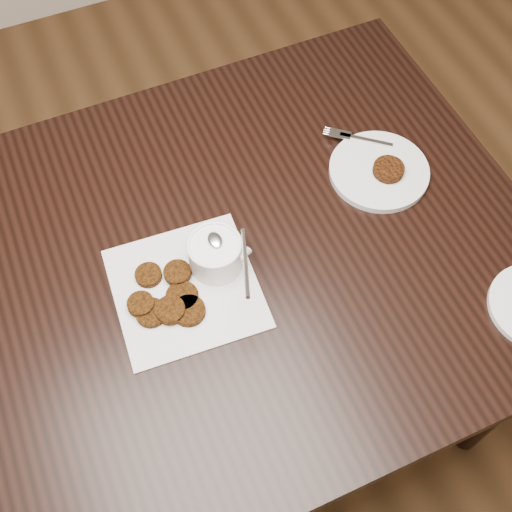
{
  "coord_description": "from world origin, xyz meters",
  "views": [
    {
      "loc": [
        -0.09,
        -0.43,
        1.79
      ],
      "look_at": [
        0.14,
        0.11,
        0.8
      ],
      "focal_mm": 44.48,
      "sensor_mm": 36.0,
      "label": 1
    }
  ],
  "objects_px": {
    "napkin": "(186,288)",
    "plate_with_patty": "(380,169)",
    "table": "(179,356)",
    "sauce_ramekin": "(214,244)"
  },
  "relations": [
    {
      "from": "plate_with_patty",
      "to": "napkin",
      "type": "bearing_deg",
      "value": -168.45
    },
    {
      "from": "table",
      "to": "plate_with_patty",
      "type": "relative_size",
      "value": 7.24
    },
    {
      "from": "sauce_ramekin",
      "to": "plate_with_patty",
      "type": "relative_size",
      "value": 0.67
    },
    {
      "from": "table",
      "to": "plate_with_patty",
      "type": "distance_m",
      "value": 0.64
    },
    {
      "from": "napkin",
      "to": "plate_with_patty",
      "type": "distance_m",
      "value": 0.47
    },
    {
      "from": "table",
      "to": "plate_with_patty",
      "type": "bearing_deg",
      "value": 6.35
    },
    {
      "from": "table",
      "to": "plate_with_patty",
      "type": "xyz_separation_m",
      "value": [
        0.5,
        0.06,
        0.39
      ]
    },
    {
      "from": "napkin",
      "to": "sauce_ramekin",
      "type": "relative_size",
      "value": 1.89
    },
    {
      "from": "table",
      "to": "napkin",
      "type": "distance_m",
      "value": 0.38
    },
    {
      "from": "sauce_ramekin",
      "to": "plate_with_patty",
      "type": "height_order",
      "value": "sauce_ramekin"
    }
  ]
}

